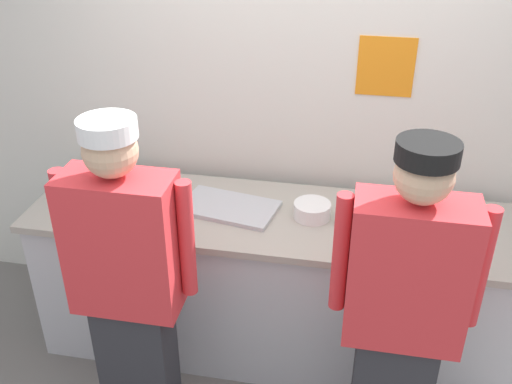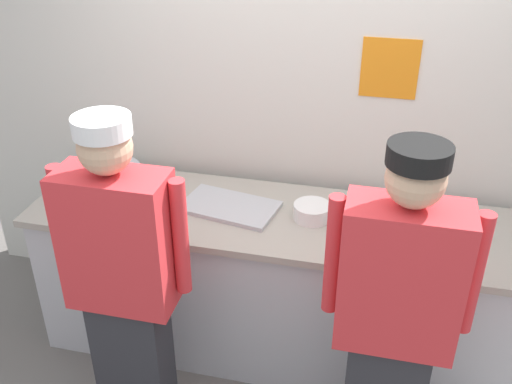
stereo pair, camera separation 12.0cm
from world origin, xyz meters
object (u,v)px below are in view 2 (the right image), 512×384
object	(u,v)px
plate_stack_front	(407,218)
plate_stack_rear	(312,212)
ramekin_orange_sauce	(343,222)
sheet_tray	(230,207)
squeeze_bottle_primary	(442,238)
deli_cup	(372,240)
chef_near_left	(124,282)
chef_center	(394,320)
chefs_knife	(357,229)
ramekin_green_sauce	(475,234)
mixing_bowl_steel	(108,179)

from	to	relation	value
plate_stack_front	plate_stack_rear	world-z (taller)	plate_stack_rear
ramekin_orange_sauce	sheet_tray	bearing A→B (deg)	176.80
squeeze_bottle_primary	deli_cup	world-z (taller)	squeeze_bottle_primary
squeeze_bottle_primary	chef_near_left	bearing A→B (deg)	-158.11
chef_near_left	chef_center	bearing A→B (deg)	1.26
chef_center	sheet_tray	size ratio (longest dim) A/B	3.35
plate_stack_front	sheet_tray	distance (m)	0.96
chef_center	chefs_knife	size ratio (longest dim) A/B	6.31
chef_near_left	chef_center	xyz separation A→B (m)	(1.21, 0.03, -0.00)
chef_near_left	squeeze_bottle_primary	distance (m)	1.52
sheet_tray	ramekin_green_sauce	world-z (taller)	ramekin_green_sauce
mixing_bowl_steel	chefs_knife	distance (m)	1.45
sheet_tray	chefs_knife	world-z (taller)	sheet_tray
plate_stack_rear	mixing_bowl_steel	bearing A→B (deg)	178.00
plate_stack_front	ramekin_green_sauce	bearing A→B (deg)	-11.22
sheet_tray	squeeze_bottle_primary	size ratio (longest dim) A/B	2.75
chef_center	ramekin_green_sauce	distance (m)	0.81
chefs_knife	chef_center	bearing A→B (deg)	-72.54
chef_near_left	ramekin_green_sauce	bearing A→B (deg)	25.20
plate_stack_rear	sheet_tray	size ratio (longest dim) A/B	0.39
mixing_bowl_steel	ramekin_green_sauce	xyz separation A→B (m)	(2.03, -0.04, -0.04)
mixing_bowl_steel	squeeze_bottle_primary	xyz separation A→B (m)	(1.85, -0.22, 0.02)
ramekin_orange_sauce	chefs_knife	distance (m)	0.08
chef_center	deli_cup	xyz separation A→B (m)	(-0.13, 0.52, 0.04)
deli_cup	chef_near_left	bearing A→B (deg)	-153.35
plate_stack_rear	ramekin_green_sauce	size ratio (longest dim) A/B	1.92
sheet_tray	squeeze_bottle_primary	distance (m)	1.13
chef_near_left	plate_stack_rear	bearing A→B (deg)	44.80
squeeze_bottle_primary	ramekin_green_sauce	size ratio (longest dim) A/B	1.81
ramekin_orange_sauce	plate_stack_front	bearing A→B (deg)	18.26
ramekin_green_sauce	plate_stack_front	bearing A→B (deg)	168.78
chef_center	sheet_tray	xyz separation A→B (m)	(-0.91, 0.71, 0.01)
plate_stack_front	ramekin_green_sauce	distance (m)	0.34
ramekin_green_sauce	ramekin_orange_sauce	bearing A→B (deg)	-176.54
ramekin_green_sauce	deli_cup	distance (m)	0.55
sheet_tray	chefs_knife	distance (m)	0.71
plate_stack_front	deli_cup	world-z (taller)	deli_cup
mixing_bowl_steel	squeeze_bottle_primary	distance (m)	1.87
plate_stack_front	deli_cup	size ratio (longest dim) A/B	2.42
plate_stack_rear	chef_center	bearing A→B (deg)	-57.59
chef_near_left	deli_cup	distance (m)	1.21
squeeze_bottle_primary	ramekin_green_sauce	world-z (taller)	squeeze_bottle_primary
plate_stack_rear	chefs_knife	xyz separation A→B (m)	(0.25, -0.06, -0.04)
chef_center	chefs_knife	distance (m)	0.69
ramekin_orange_sauce	chefs_knife	xyz separation A→B (m)	(0.08, -0.02, -0.02)
squeeze_bottle_primary	deli_cup	bearing A→B (deg)	-176.02
plate_stack_rear	deli_cup	xyz separation A→B (m)	(0.33, -0.20, 0.00)
mixing_bowl_steel	ramekin_green_sauce	world-z (taller)	mixing_bowl_steel
ramekin_orange_sauce	chef_near_left	bearing A→B (deg)	-142.60
mixing_bowl_steel	ramekin_orange_sauce	distance (m)	1.37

